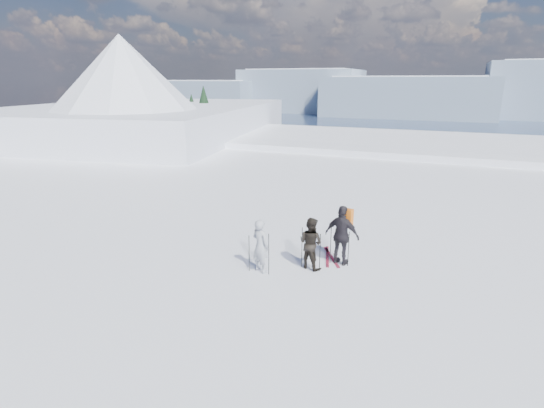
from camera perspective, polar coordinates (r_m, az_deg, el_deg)
The scene contains 9 objects.
lake_basin at distance 41.40m, azimuth 17.87°, elevation -1.46°, with size 820.00×820.00×71.62m.
far_mountain_range at distance 465.22m, azimuth 26.75°, elevation 13.13°, with size 770.00×110.00×53.00m.
near_ridge at distance 49.49m, azimuth -14.16°, elevation 5.29°, with size 31.37×35.68×25.62m.
skier_grey at distance 12.80m, azimuth -1.59°, elevation -5.64°, with size 0.61×0.40×1.67m, color #979CA5.
skier_dark at distance 13.10m, azimuth 5.22°, elevation -5.25°, with size 0.80×0.62×1.64m, color black.
skier_pack at distance 13.43m, azimuth 9.40°, elevation -4.20°, with size 1.13×0.47×1.92m, color black.
backpack at distance 13.27m, azimuth 10.08°, elevation 1.18°, with size 0.41×0.23×0.58m, color #D56114.
ski_poles at distance 13.09m, azimuth 4.26°, elevation -6.17°, with size 2.72×1.56×1.31m.
skis_loose at distance 14.23m, azimuth 7.73°, elevation -7.03°, with size 0.94×1.66×0.03m.
Camera 1 is at (2.75, -9.48, 5.64)m, focal length 28.00 mm.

